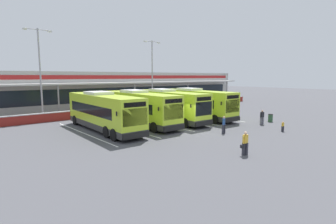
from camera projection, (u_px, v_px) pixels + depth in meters
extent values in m
plane|color=#4C4C51|center=(191.00, 131.00, 25.59)|extent=(200.00, 200.00, 0.00)
cube|color=#B7B7B2|center=(80.00, 91.00, 45.57)|extent=(70.00, 10.00, 5.50)
cube|color=#19232D|center=(93.00, 95.00, 41.85)|extent=(66.00, 0.08, 2.20)
cube|color=maroon|center=(92.00, 77.00, 41.46)|extent=(68.00, 0.08, 0.60)
cube|color=beige|center=(97.00, 83.00, 40.48)|extent=(67.00, 3.00, 0.24)
cube|color=gray|center=(80.00, 74.00, 45.17)|extent=(70.00, 10.00, 0.50)
cylinder|color=#999999|center=(59.00, 100.00, 35.87)|extent=(0.20, 0.20, 4.20)
cylinder|color=#999999|center=(135.00, 96.00, 43.84)|extent=(0.20, 0.20, 4.20)
cylinder|color=#999999|center=(188.00, 93.00, 51.82)|extent=(0.20, 0.20, 4.20)
cylinder|color=#999999|center=(227.00, 90.00, 59.79)|extent=(0.20, 0.20, 4.20)
cube|color=maroon|center=(117.00, 111.00, 36.46)|extent=(60.00, 0.36, 1.00)
cube|color=#B2B2B2|center=(117.00, 107.00, 36.38)|extent=(60.00, 0.40, 0.10)
cube|color=#B7DB2D|center=(103.00, 111.00, 25.70)|extent=(2.98, 12.08, 3.19)
cube|color=#333333|center=(104.00, 124.00, 25.88)|extent=(3.00, 12.10, 0.56)
cube|color=black|center=(102.00, 108.00, 25.98)|extent=(2.92, 9.69, 0.96)
cube|color=black|center=(135.00, 117.00, 21.06)|extent=(2.31, 0.18, 1.40)
cube|color=black|center=(135.00, 105.00, 20.92)|extent=(2.05, 0.15, 0.40)
cube|color=silver|center=(98.00, 93.00, 26.24)|extent=(2.15, 2.87, 0.28)
cube|color=black|center=(136.00, 136.00, 21.18)|extent=(2.45, 0.25, 0.44)
cube|color=black|center=(148.00, 111.00, 22.18)|extent=(0.08, 0.12, 0.36)
cube|color=black|center=(117.00, 114.00, 20.39)|extent=(0.08, 0.12, 0.36)
cylinder|color=black|center=(96.00, 118.00, 30.19)|extent=(0.36, 1.05, 1.04)
cylinder|color=black|center=(75.00, 120.00, 28.72)|extent=(0.36, 1.05, 1.04)
cylinder|color=black|center=(131.00, 129.00, 24.14)|extent=(0.36, 1.05, 1.04)
cylinder|color=black|center=(107.00, 132.00, 22.67)|extent=(0.36, 1.05, 1.04)
cylinder|color=black|center=(139.00, 131.00, 23.05)|extent=(0.36, 1.05, 1.04)
cylinder|color=black|center=(114.00, 135.00, 21.58)|extent=(0.36, 1.05, 1.04)
cube|color=#B7DB2D|center=(139.00, 107.00, 28.79)|extent=(2.98, 12.08, 3.19)
cube|color=#333333|center=(139.00, 119.00, 28.96)|extent=(3.00, 12.10, 0.56)
cube|color=black|center=(137.00, 105.00, 29.06)|extent=(2.92, 9.69, 0.96)
cube|color=black|center=(174.00, 112.00, 24.15)|extent=(2.31, 0.18, 1.40)
cube|color=black|center=(174.00, 101.00, 24.00)|extent=(2.05, 0.15, 0.40)
cube|color=silver|center=(134.00, 91.00, 29.33)|extent=(2.15, 2.87, 0.28)
cube|color=black|center=(174.00, 128.00, 24.26)|extent=(2.45, 0.25, 0.44)
cube|color=black|center=(183.00, 107.00, 25.27)|extent=(0.08, 0.12, 0.36)
cube|color=black|center=(158.00, 109.00, 23.48)|extent=(0.08, 0.12, 0.36)
cylinder|color=black|center=(128.00, 114.00, 33.28)|extent=(0.36, 1.05, 1.04)
cylinder|color=black|center=(110.00, 116.00, 31.81)|extent=(0.36, 1.05, 1.04)
cylinder|color=black|center=(165.00, 123.00, 27.22)|extent=(0.36, 1.05, 1.04)
cylinder|color=black|center=(146.00, 125.00, 25.75)|extent=(0.36, 1.05, 1.04)
cylinder|color=black|center=(174.00, 125.00, 26.14)|extent=(0.36, 1.05, 1.04)
cylinder|color=black|center=(155.00, 127.00, 24.67)|extent=(0.36, 1.05, 1.04)
cube|color=#B7DB2D|center=(167.00, 105.00, 31.13)|extent=(2.98, 12.08, 3.19)
cube|color=#333333|center=(167.00, 116.00, 31.31)|extent=(3.00, 12.10, 0.56)
cube|color=black|center=(165.00, 103.00, 31.41)|extent=(2.92, 9.69, 0.96)
cube|color=black|center=(204.00, 109.00, 26.49)|extent=(2.31, 0.18, 1.40)
cube|color=black|center=(204.00, 99.00, 26.35)|extent=(2.05, 0.15, 0.40)
cube|color=silver|center=(162.00, 90.00, 31.67)|extent=(2.15, 2.87, 0.28)
cube|color=black|center=(204.00, 123.00, 26.61)|extent=(2.45, 0.25, 0.44)
cube|color=black|center=(211.00, 104.00, 27.61)|extent=(0.08, 0.12, 0.36)
cube|color=black|center=(191.00, 106.00, 25.82)|extent=(0.08, 0.12, 0.36)
cylinder|color=black|center=(153.00, 112.00, 35.63)|extent=(0.36, 1.05, 1.04)
cylinder|color=black|center=(138.00, 113.00, 34.16)|extent=(0.36, 1.05, 1.04)
cylinder|color=black|center=(193.00, 119.00, 29.57)|extent=(0.36, 1.05, 1.04)
cylinder|color=black|center=(177.00, 121.00, 28.10)|extent=(0.36, 1.05, 1.04)
cylinder|color=black|center=(202.00, 121.00, 28.48)|extent=(0.36, 1.05, 1.04)
cylinder|color=black|center=(186.00, 123.00, 27.01)|extent=(0.36, 1.05, 1.04)
cube|color=#B7DB2D|center=(194.00, 103.00, 33.48)|extent=(2.98, 12.08, 3.19)
cube|color=#333333|center=(194.00, 113.00, 33.66)|extent=(3.00, 12.10, 0.56)
cube|color=black|center=(192.00, 101.00, 33.76)|extent=(2.92, 9.69, 0.96)
cube|color=black|center=(232.00, 106.00, 28.84)|extent=(2.31, 0.18, 1.40)
cube|color=black|center=(233.00, 97.00, 28.70)|extent=(2.05, 0.15, 0.40)
cube|color=silver|center=(189.00, 89.00, 34.03)|extent=(2.15, 2.87, 0.28)
cube|color=black|center=(233.00, 120.00, 28.96)|extent=(2.45, 0.25, 0.44)
cube|color=black|center=(238.00, 102.00, 29.96)|extent=(0.08, 0.12, 0.36)
cube|color=black|center=(221.00, 103.00, 28.17)|extent=(0.08, 0.12, 0.36)
cylinder|color=black|center=(178.00, 110.00, 37.98)|extent=(0.36, 1.05, 1.04)
cylinder|color=black|center=(165.00, 111.00, 36.51)|extent=(0.36, 1.05, 1.04)
cylinder|color=black|center=(220.00, 116.00, 31.92)|extent=(0.36, 1.05, 1.04)
cylinder|color=black|center=(206.00, 118.00, 30.45)|extent=(0.36, 1.05, 1.04)
cylinder|color=black|center=(229.00, 117.00, 30.83)|extent=(0.36, 1.05, 1.04)
cylinder|color=black|center=(215.00, 119.00, 29.36)|extent=(0.36, 1.05, 1.04)
cube|color=silver|center=(83.00, 133.00, 24.71)|extent=(0.14, 13.00, 0.01)
cube|color=silver|center=(122.00, 127.00, 27.41)|extent=(0.14, 13.00, 0.01)
cube|color=silver|center=(154.00, 123.00, 30.12)|extent=(0.14, 13.00, 0.01)
cube|color=silver|center=(181.00, 119.00, 32.82)|extent=(0.14, 13.00, 0.01)
cube|color=silver|center=(203.00, 116.00, 35.52)|extent=(0.14, 13.00, 0.01)
cube|color=#33333D|center=(243.00, 149.00, 17.75)|extent=(0.14, 0.18, 0.84)
cube|color=#33333D|center=(246.00, 149.00, 17.75)|extent=(0.14, 0.18, 0.84)
cube|color=gold|center=(245.00, 139.00, 17.66)|extent=(0.34, 0.23, 0.56)
cube|color=gold|center=(243.00, 140.00, 17.52)|extent=(0.09, 0.10, 0.54)
cube|color=gold|center=(247.00, 139.00, 17.80)|extent=(0.09, 0.10, 0.54)
sphere|color=#DBB293|center=(246.00, 133.00, 17.60)|extent=(0.22, 0.22, 0.22)
cube|color=black|center=(242.00, 147.00, 17.55)|extent=(0.13, 0.28, 0.22)
cylinder|color=black|center=(242.00, 144.00, 17.53)|extent=(0.02, 0.02, 0.16)
cube|color=#33333D|center=(223.00, 129.00, 24.47)|extent=(0.21, 0.23, 0.84)
cube|color=#33333D|center=(224.00, 129.00, 24.58)|extent=(0.21, 0.23, 0.84)
cube|color=#2D5693|center=(224.00, 121.00, 24.43)|extent=(0.40, 0.36, 0.56)
cube|color=#2D5693|center=(224.00, 122.00, 24.23)|extent=(0.13, 0.13, 0.54)
cube|color=#2D5693|center=(224.00, 121.00, 24.64)|extent=(0.13, 0.13, 0.54)
sphere|color=tan|center=(224.00, 117.00, 24.38)|extent=(0.22, 0.22, 0.22)
cube|color=#33333D|center=(282.00, 129.00, 25.35)|extent=(0.10, 0.12, 0.52)
cube|color=#33333D|center=(283.00, 129.00, 25.34)|extent=(0.10, 0.12, 0.52)
cube|color=gold|center=(283.00, 124.00, 25.28)|extent=(0.23, 0.17, 0.35)
cube|color=gold|center=(282.00, 125.00, 25.21)|extent=(0.06, 0.07, 0.33)
cube|color=gold|center=(284.00, 124.00, 25.36)|extent=(0.06, 0.07, 0.33)
sphere|color=#DBB293|center=(283.00, 122.00, 25.25)|extent=(0.14, 0.14, 0.14)
cube|color=slate|center=(261.00, 121.00, 28.91)|extent=(0.17, 0.21, 0.84)
cube|color=slate|center=(263.00, 121.00, 28.88)|extent=(0.17, 0.21, 0.84)
cube|color=black|center=(262.00, 115.00, 28.80)|extent=(0.38, 0.29, 0.56)
cube|color=black|center=(261.00, 115.00, 28.70)|extent=(0.11, 0.12, 0.54)
cube|color=black|center=(264.00, 115.00, 28.91)|extent=(0.11, 0.12, 0.54)
sphere|color=tan|center=(262.00, 111.00, 28.75)|extent=(0.22, 0.22, 0.22)
cylinder|color=#9E9EA3|center=(40.00, 75.00, 32.14)|extent=(0.20, 0.20, 11.00)
cylinder|color=#9E9EA3|center=(37.00, 29.00, 31.41)|extent=(2.80, 0.10, 0.10)
cube|color=silver|center=(25.00, 29.00, 30.53)|extent=(0.44, 0.28, 0.20)
cube|color=silver|center=(50.00, 32.00, 32.33)|extent=(0.44, 0.28, 0.20)
cylinder|color=#9E9EA3|center=(152.00, 75.00, 43.11)|extent=(0.20, 0.20, 11.00)
cylinder|color=#9E9EA3|center=(152.00, 42.00, 42.38)|extent=(2.80, 0.10, 0.10)
cube|color=silver|center=(145.00, 41.00, 41.50)|extent=(0.44, 0.28, 0.20)
cube|color=silver|center=(159.00, 43.00, 43.30)|extent=(0.44, 0.28, 0.20)
cylinder|color=#2D5133|center=(270.00, 118.00, 30.70)|extent=(0.52, 0.52, 0.85)
cylinder|color=black|center=(271.00, 114.00, 30.63)|extent=(0.54, 0.54, 0.08)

